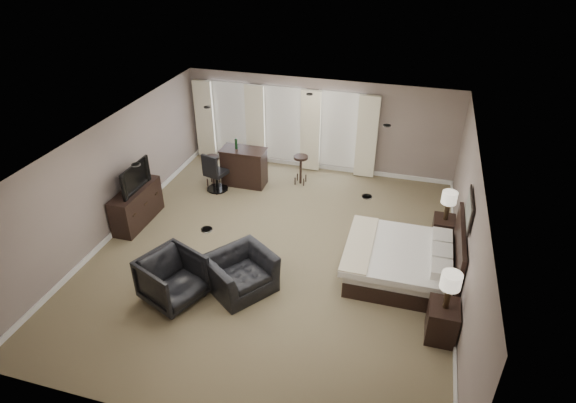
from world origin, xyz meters
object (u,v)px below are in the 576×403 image
(dresser, at_px, (137,206))
(tv, at_px, (133,187))
(lamp_near, at_px, (449,291))
(bar_counter, at_px, (244,167))
(armchair_near, at_px, (240,267))
(desk_chair, at_px, (216,172))
(bar_stool_left, at_px, (213,171))
(nightstand_far, at_px, (443,230))
(bed, at_px, (398,248))
(armchair_far, at_px, (172,277))
(bar_stool_right, at_px, (301,170))
(nightstand_near, at_px, (442,321))
(lamp_far, at_px, (448,206))

(dresser, height_order, tv, tv)
(lamp_near, relative_size, bar_counter, 0.59)
(armchair_near, relative_size, desk_chair, 1.10)
(bar_stool_left, bearing_deg, nightstand_far, -10.19)
(bed, bearing_deg, armchair_near, -156.57)
(armchair_far, xyz_separation_m, bar_stool_left, (-1.09, 4.36, -0.10))
(bar_counter, distance_m, bar_stool_right, 1.52)
(dresser, bearing_deg, armchair_far, -46.49)
(nightstand_far, distance_m, dresser, 7.01)
(tv, height_order, bar_stool_right, tv)
(bar_stool_right, bearing_deg, bar_counter, -162.59)
(bar_counter, distance_m, bar_stool_left, 0.85)
(nightstand_near, height_order, tv, tv)
(bed, relative_size, tv, 1.89)
(armchair_far, bearing_deg, nightstand_far, -32.89)
(lamp_far, relative_size, bar_stool_right, 0.83)
(lamp_far, bearing_deg, tv, -170.84)
(bar_counter, bearing_deg, lamp_far, -14.55)
(tv, relative_size, bar_stool_left, 1.33)
(armchair_far, bearing_deg, lamp_far, -32.89)
(dresser, xyz_separation_m, armchair_near, (3.18, -1.57, 0.08))
(tv, xyz_separation_m, bar_stool_right, (3.21, 2.91, -0.56))
(armchair_near, bearing_deg, bed, -30.48)
(desk_chair, bearing_deg, bar_stool_left, -33.19)
(nightstand_near, relative_size, bar_stool_right, 0.83)
(nightstand_near, xyz_separation_m, dresser, (-6.92, 1.78, 0.11))
(armchair_far, xyz_separation_m, bar_stool_right, (1.15, 5.08, -0.12))
(lamp_near, height_order, armchair_far, lamp_near)
(nightstand_near, relative_size, armchair_near, 0.56)
(bed, relative_size, nightstand_near, 3.12)
(lamp_far, relative_size, dresser, 0.44)
(tv, relative_size, desk_chair, 1.02)
(nightstand_far, bearing_deg, lamp_near, -90.00)
(bed, distance_m, armchair_near, 3.11)
(bed, height_order, bar_stool_left, bed)
(lamp_far, relative_size, armchair_near, 0.56)
(bar_stool_right, distance_m, desk_chair, 2.25)
(nightstand_near, distance_m, tv, 7.17)
(lamp_near, bearing_deg, bar_stool_right, 128.36)
(armchair_near, relative_size, bar_counter, 1.01)
(bed, bearing_deg, dresser, 176.83)
(lamp_near, xyz_separation_m, tv, (-6.92, 1.78, -0.06))
(armchair_near, relative_size, bar_stool_left, 1.44)
(nightstand_far, distance_m, armchair_near, 4.61)
(lamp_near, relative_size, bar_stool_right, 0.87)
(bed, relative_size, dresser, 1.37)
(armchair_near, distance_m, bar_stool_left, 4.36)
(nightstand_near, relative_size, desk_chair, 0.62)
(nightstand_near, distance_m, lamp_near, 0.69)
(bed, height_order, tv, bed)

